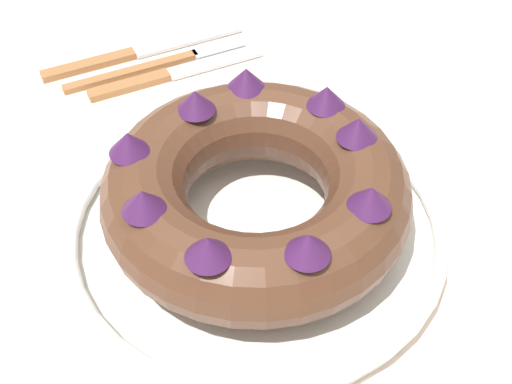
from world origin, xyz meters
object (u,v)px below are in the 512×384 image
Objects in this scene: fork at (168,62)px; serving_knife at (131,54)px; bundt_cake at (256,190)px; cake_knife at (166,76)px; serving_dish at (256,231)px.

fork is 0.05m from serving_knife.
bundt_cake reaches higher than serving_knife.
bundt_cake reaches higher than cake_knife.
cake_knife is (-0.26, 0.01, -0.06)m from bundt_cake.
bundt_cake reaches higher than serving_dish.
serving_knife is 0.06m from cake_knife.
serving_knife is at bearing -132.49° from fork.
cake_knife is at bearing 19.51° from serving_knife.
bundt_cake is at bearing 0.80° from cake_knife.
serving_dish is 1.60× the size of cake_knife.
bundt_cake is 0.29m from fork.
fork is at bearing 156.56° from cake_knife.
fork is at bearing 174.72° from serving_dish.
serving_dish is at bearing 107.37° from bundt_cake.
bundt_cake is at bearing -3.37° from fork.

